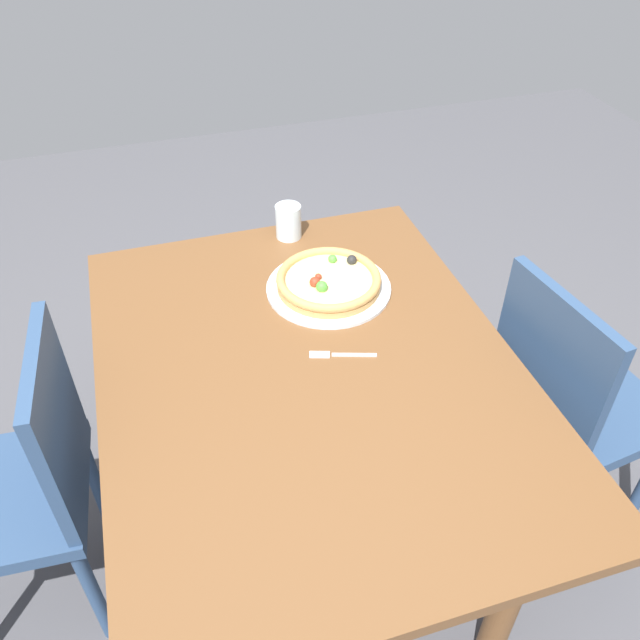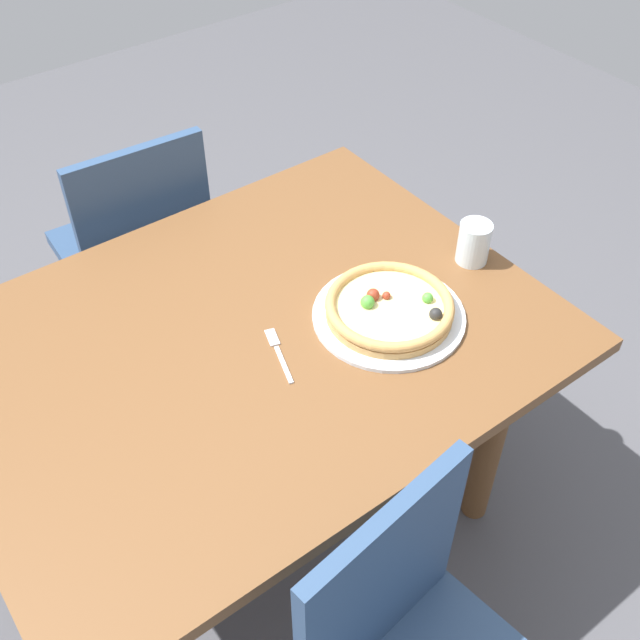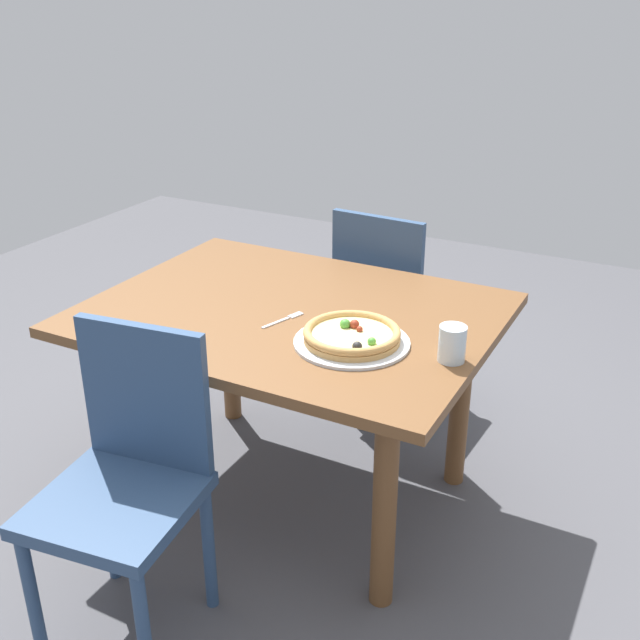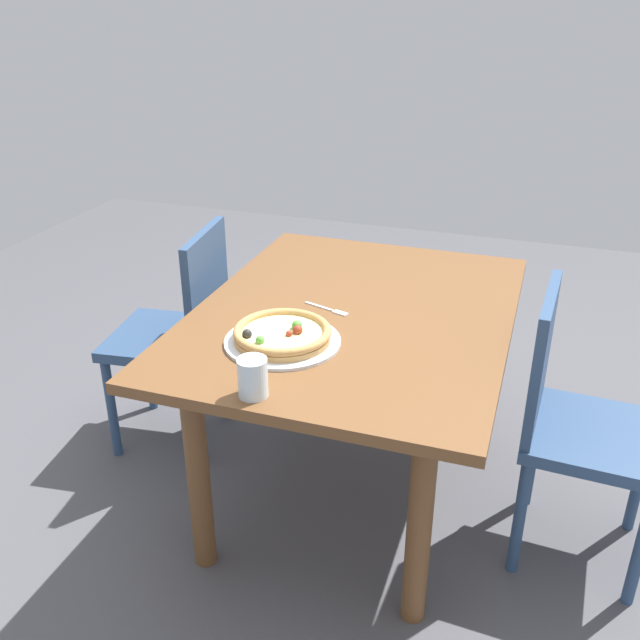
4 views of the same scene
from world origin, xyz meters
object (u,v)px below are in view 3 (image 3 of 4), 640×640
Objects in this scene: dining_table at (292,338)px; chair_near at (128,476)px; fork at (286,319)px; chair_far at (388,302)px; plate at (352,342)px; pizza at (352,335)px; drinking_glass at (452,344)px.

chair_near is (-0.10, -0.71, -0.13)m from dining_table.
dining_table is at bearing 34.95° from fork.
chair_far reaches higher than plate.
fork is at bearing -88.63° from chair_far.
dining_table is 3.77× the size of plate.
drinking_glass is (0.29, 0.04, 0.02)m from pizza.
plate is 2.12× the size of fork.
drinking_glass is (0.58, -0.10, 0.15)m from dining_table.
dining_table is 0.60m from drinking_glass.
plate is (0.39, 0.57, 0.24)m from chair_near.
drinking_glass reaches higher than fork.
fork is at bearing -72.81° from dining_table.
dining_table is 0.72m from chair_far.
plate is at bearing -173.12° from drinking_glass.
fork is (-0.03, -0.78, 0.23)m from chair_far.
drinking_glass is at bearing -9.93° from dining_table.
plate is at bearing 163.63° from pizza.
fork is at bearing 166.81° from pizza.
chair_near and chair_far have the same top height.
chair_near is 0.74m from pizza.
dining_table is at bearing 154.30° from plate.
chair_near is at bearing -123.92° from pizza.
pizza is at bearing -131.17° from chair_near.
dining_table is 0.34m from pizza.
plate is 0.30m from drinking_glass.
chair_far is 3.07× the size of pizza.
plate is 0.03m from pizza.
chair_near reaches higher than fork.
drinking_glass reaches higher than dining_table.
chair_far reaches higher than drinking_glass.
chair_far is 1.01m from drinking_glass.
chair_near is 5.45× the size of fork.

